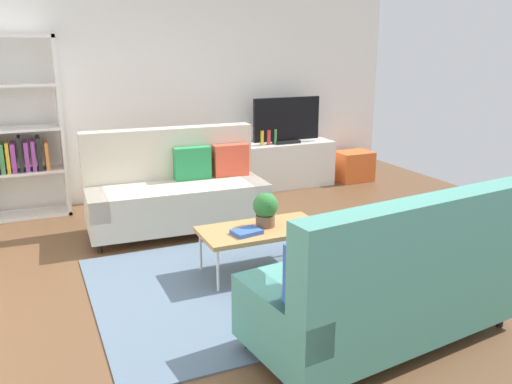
# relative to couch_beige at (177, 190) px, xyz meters

# --- Properties ---
(ground_plane) EXTENTS (7.68, 7.68, 0.00)m
(ground_plane) POSITION_rel_couch_beige_xyz_m (0.39, -1.32, -0.45)
(ground_plane) COLOR brown
(wall_far) EXTENTS (6.40, 0.12, 2.90)m
(wall_far) POSITION_rel_couch_beige_xyz_m (0.39, 1.48, 1.00)
(wall_far) COLOR white
(wall_far) RESTS_ON ground_plane
(area_rug) EXTENTS (2.90, 2.20, 0.01)m
(area_rug) POSITION_rel_couch_beige_xyz_m (0.33, -1.62, -0.44)
(area_rug) COLOR slate
(area_rug) RESTS_ON ground_plane
(couch_beige) EXTENTS (1.93, 0.92, 1.10)m
(couch_beige) POSITION_rel_couch_beige_xyz_m (0.00, 0.00, 0.00)
(couch_beige) COLOR beige
(couch_beige) RESTS_ON ground_plane
(couch_green) EXTENTS (1.99, 1.06, 1.10)m
(couch_green) POSITION_rel_couch_beige_xyz_m (0.67, -2.84, 0.00)
(couch_green) COLOR teal
(couch_green) RESTS_ON ground_plane
(coffee_table) EXTENTS (1.10, 0.56, 0.42)m
(coffee_table) POSITION_rel_couch_beige_xyz_m (0.38, -1.42, -0.05)
(coffee_table) COLOR #B7844C
(coffee_table) RESTS_ON ground_plane
(tv_console) EXTENTS (1.40, 0.44, 0.64)m
(tv_console) POSITION_rel_couch_beige_xyz_m (1.91, 1.14, -0.13)
(tv_console) COLOR silver
(tv_console) RESTS_ON ground_plane
(tv) EXTENTS (1.00, 0.20, 0.64)m
(tv) POSITION_rel_couch_beige_xyz_m (1.91, 1.12, 0.51)
(tv) COLOR black
(tv) RESTS_ON tv_console
(bookshelf) EXTENTS (1.10, 0.36, 2.10)m
(bookshelf) POSITION_rel_couch_beige_xyz_m (-1.61, 1.16, 0.51)
(bookshelf) COLOR white
(bookshelf) RESTS_ON ground_plane
(storage_trunk) EXTENTS (0.52, 0.40, 0.44)m
(storage_trunk) POSITION_rel_couch_beige_xyz_m (3.01, 1.04, -0.23)
(storage_trunk) COLOR orange
(storage_trunk) RESTS_ON ground_plane
(potted_plant) EXTENTS (0.23, 0.23, 0.31)m
(potted_plant) POSITION_rel_couch_beige_xyz_m (0.43, -1.39, 0.14)
(potted_plant) COLOR brown
(potted_plant) RESTS_ON coffee_table
(table_book_0) EXTENTS (0.27, 0.22, 0.04)m
(table_book_0) POSITION_rel_couch_beige_xyz_m (0.20, -1.51, -0.01)
(table_book_0) COLOR #3359B2
(table_book_0) RESTS_ON coffee_table
(vase_0) EXTENTS (0.13, 0.13, 0.13)m
(vase_0) POSITION_rel_couch_beige_xyz_m (1.33, 1.19, 0.26)
(vase_0) COLOR silver
(vase_0) RESTS_ON tv_console
(bottle_0) EXTENTS (0.05, 0.05, 0.21)m
(bottle_0) POSITION_rel_couch_beige_xyz_m (1.53, 1.10, 0.30)
(bottle_0) COLOR gold
(bottle_0) RESTS_ON tv_console
(bottle_1) EXTENTS (0.05, 0.05, 0.21)m
(bottle_1) POSITION_rel_couch_beige_xyz_m (1.63, 1.10, 0.30)
(bottle_1) COLOR red
(bottle_1) RESTS_ON tv_console
(bottle_2) EXTENTS (0.04, 0.04, 0.21)m
(bottle_2) POSITION_rel_couch_beige_xyz_m (1.73, 1.10, 0.30)
(bottle_2) COLOR #3F8C4C
(bottle_2) RESTS_ON tv_console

